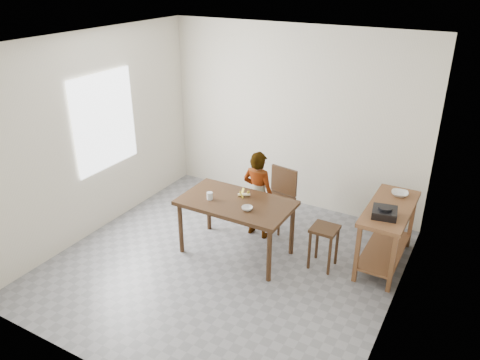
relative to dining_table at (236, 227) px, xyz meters
The scene contains 17 objects.
floor 0.50m from the dining_table, 90.00° to the right, with size 4.00×4.00×0.04m, color slate.
ceiling 2.36m from the dining_table, 90.00° to the right, with size 4.00×4.00×0.04m, color white.
wall_back 1.98m from the dining_table, 90.00° to the left, with size 4.00×0.04×2.70m, color beige.
wall_front 2.52m from the dining_table, 90.00° to the right, with size 4.00×0.04×2.70m, color beige.
wall_left 2.26m from the dining_table, behind, with size 0.04×4.00×2.70m, color beige.
wall_right 2.26m from the dining_table, ahead, with size 0.04×4.00×2.70m, color beige.
window_pane 2.27m from the dining_table, behind, with size 0.02×1.10×1.30m, color white.
dining_table is the anchor object (origin of this frame).
prep_counter 1.86m from the dining_table, 22.15° to the left, with size 0.50×1.20×0.80m, color brown, non-canonical shape.
child 0.59m from the dining_table, 86.45° to the left, with size 0.45×0.30×1.23m, color white.
dining_chair 0.87m from the dining_table, 79.75° to the left, with size 0.41×0.41×0.85m, color #362111, non-canonical shape.
stool 1.12m from the dining_table, 13.61° to the left, with size 0.31×0.31×0.55m, color #362111, non-canonical shape.
glass_tumbler 0.54m from the dining_table, 160.36° to the right, with size 0.08×0.08×0.09m, color silver.
small_bowl 0.47m from the dining_table, 29.84° to the right, with size 0.14×0.14×0.04m, color silver.
banana 0.44m from the dining_table, 82.40° to the left, with size 0.18×0.12×0.06m, color #ECC355, non-canonical shape.
serving_bowl 2.09m from the dining_table, 31.00° to the left, with size 0.20×0.20×0.05m, color silver.
gas_burner 1.83m from the dining_table, 14.09° to the left, with size 0.27×0.27×0.09m, color black.
Camera 1 is at (2.56, -4.16, 3.43)m, focal length 35.00 mm.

